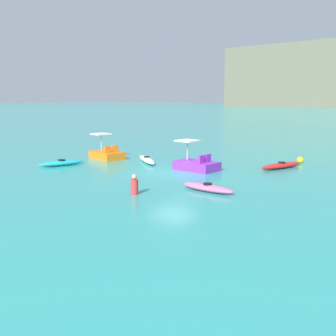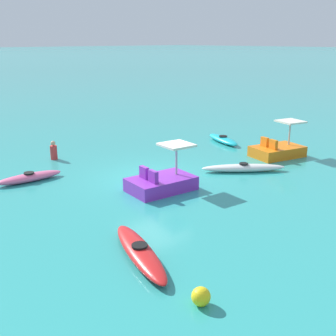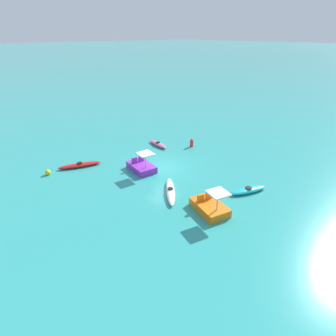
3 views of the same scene
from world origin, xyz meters
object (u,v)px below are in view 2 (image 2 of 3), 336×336
at_px(kayak_pink, 29,177).
at_px(pedal_boat_purple, 162,182).
at_px(pedal_boat_orange, 278,150).
at_px(kayak_red, 140,252).
at_px(buoy_yellow, 201,297).
at_px(kayak_white, 243,168).
at_px(kayak_cyan, 223,139).
at_px(person_near_shore, 54,151).

bearing_deg(kayak_pink, pedal_boat_purple, 125.65).
height_order(kayak_pink, pedal_boat_orange, pedal_boat_orange).
bearing_deg(pedal_boat_orange, kayak_pink, -24.27).
bearing_deg(kayak_red, buoy_yellow, 81.64).
height_order(kayak_pink, pedal_boat_purple, pedal_boat_purple).
height_order(kayak_white, kayak_red, same).
xyz_separation_m(kayak_cyan, pedal_boat_orange, (0.35, 3.64, 0.17)).
bearing_deg(kayak_white, pedal_boat_purple, -9.40).
relative_size(kayak_white, kayak_pink, 1.17).
bearing_deg(person_near_shore, kayak_white, 123.98).
xyz_separation_m(kayak_white, pedal_boat_orange, (-3.14, -0.36, 0.17)).
distance_m(kayak_pink, pedal_boat_purple, 5.35).
height_order(kayak_red, buoy_yellow, buoy_yellow).
height_order(kayak_cyan, kayak_red, same).
relative_size(pedal_boat_purple, person_near_shore, 2.96).
xyz_separation_m(kayak_red, pedal_boat_orange, (-11.07, -3.04, 0.17)).
height_order(kayak_pink, buoy_yellow, buoy_yellow).
xyz_separation_m(kayak_white, kayak_cyan, (-3.49, -4.00, 0.00)).
xyz_separation_m(kayak_white, kayak_pink, (7.21, -5.02, 0.00)).
bearing_deg(person_near_shore, buoy_yellow, 74.70).
xyz_separation_m(pedal_boat_orange, pedal_boat_purple, (7.23, -0.32, 0.00)).
xyz_separation_m(kayak_red, pedal_boat_purple, (-3.83, -3.36, 0.17)).
bearing_deg(kayak_cyan, buoy_yellow, 37.77).
distance_m(kayak_pink, pedal_boat_orange, 11.36).
relative_size(kayak_red, buoy_yellow, 8.16).
xyz_separation_m(kayak_red, buoy_yellow, (0.36, 2.45, 0.05)).
bearing_deg(kayak_cyan, kayak_white, 48.93).
distance_m(kayak_cyan, pedal_boat_purple, 8.28).
height_order(kayak_white, pedal_boat_orange, pedal_boat_orange).
height_order(kayak_red, pedal_boat_purple, pedal_boat_purple).
bearing_deg(pedal_boat_purple, kayak_cyan, -156.34).
height_order(kayak_cyan, kayak_pink, same).
xyz_separation_m(pedal_boat_purple, person_near_shore, (0.80, -6.59, 0.05)).
bearing_deg(kayak_cyan, person_near_shore, -21.30).
xyz_separation_m(buoy_yellow, person_near_shore, (-3.39, -12.39, 0.18)).
xyz_separation_m(kayak_pink, pedal_boat_orange, (-10.35, 4.67, 0.17)).
distance_m(kayak_white, kayak_pink, 8.79).
xyz_separation_m(kayak_pink, buoy_yellow, (1.08, 10.15, 0.04)).
relative_size(kayak_white, buoy_yellow, 7.52).
bearing_deg(kayak_red, kayak_pink, -95.33).
bearing_deg(person_near_shore, kayak_pink, 44.13).
relative_size(buoy_yellow, person_near_shore, 0.47).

